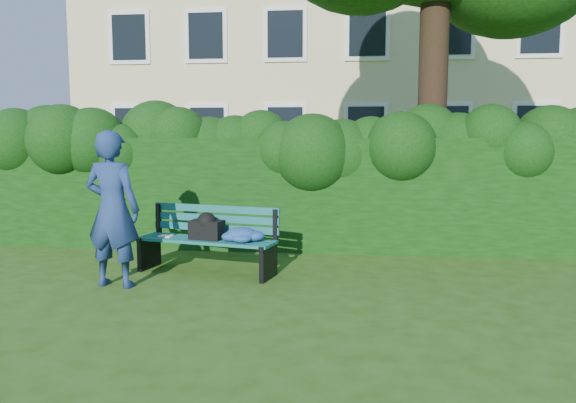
# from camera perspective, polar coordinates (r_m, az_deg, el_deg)

# --- Properties ---
(ground) EXTENTS (80.00, 80.00, 0.00)m
(ground) POSITION_cam_1_polar(r_m,az_deg,el_deg) (7.20, -0.57, -8.09)
(ground) COLOR #2C4C10
(ground) RESTS_ON ground
(apartment_building) EXTENTS (16.00, 8.08, 12.00)m
(apartment_building) POSITION_cam_1_polar(r_m,az_deg,el_deg) (21.32, 4.49, 18.00)
(apartment_building) COLOR beige
(apartment_building) RESTS_ON ground
(hedge) EXTENTS (10.00, 1.00, 1.80)m
(hedge) POSITION_cam_1_polar(r_m,az_deg,el_deg) (9.20, 1.18, 0.86)
(hedge) COLOR black
(hedge) RESTS_ON ground
(park_bench) EXTENTS (1.95, 0.96, 0.89)m
(park_bench) POSITION_cam_1_polar(r_m,az_deg,el_deg) (7.55, -7.31, -3.54)
(park_bench) COLOR #0F4C47
(park_bench) RESTS_ON ground
(man_reading) EXTENTS (0.75, 0.54, 1.91)m
(man_reading) POSITION_cam_1_polar(r_m,az_deg,el_deg) (7.11, -17.41, -0.77)
(man_reading) COLOR navy
(man_reading) RESTS_ON ground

